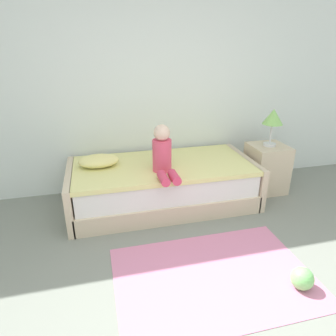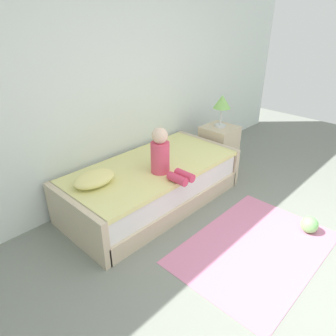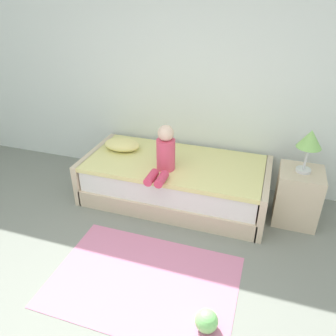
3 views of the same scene
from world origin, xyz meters
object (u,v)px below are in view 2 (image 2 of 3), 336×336
(bed, at_px, (153,184))
(pillow, at_px, (94,179))
(table_lamp, at_px, (222,103))
(toy_ball, at_px, (309,225))
(nightstand, at_px, (219,146))
(child_figure, at_px, (163,156))

(bed, relative_size, pillow, 4.80)
(bed, bearing_deg, table_lamp, 1.16)
(table_lamp, xyz_separation_m, toy_ball, (-0.61, -1.60, -0.85))
(nightstand, relative_size, table_lamp, 1.33)
(bed, bearing_deg, pillow, 171.87)
(table_lamp, relative_size, pillow, 1.02)
(nightstand, height_order, child_figure, child_figure)
(pillow, bearing_deg, table_lamp, -2.03)
(bed, bearing_deg, toy_ball, -64.93)
(child_figure, distance_m, toy_ball, 1.67)
(nightstand, bearing_deg, toy_ball, -110.98)
(table_lamp, bearing_deg, bed, -178.84)
(nightstand, bearing_deg, bed, -178.84)
(toy_ball, bearing_deg, table_lamp, 69.02)
(child_figure, bearing_deg, table_lamp, 10.37)
(bed, distance_m, child_figure, 0.51)
(pillow, relative_size, toy_ball, 2.52)
(child_figure, bearing_deg, pillow, 153.28)
(table_lamp, bearing_deg, pillow, 177.97)
(pillow, bearing_deg, bed, -8.13)
(nightstand, bearing_deg, table_lamp, 180.00)
(nightstand, height_order, pillow, pillow)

